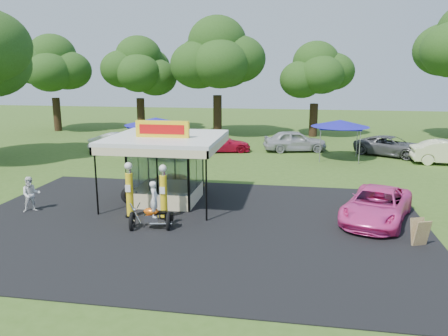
{
  "coord_description": "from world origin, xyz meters",
  "views": [
    {
      "loc": [
        4.35,
        -15.47,
        6.55
      ],
      "look_at": [
        1.07,
        4.0,
        2.1
      ],
      "focal_mm": 35.0,
      "sensor_mm": 36.0,
      "label": 1
    }
  ],
  "objects_px": {
    "bg_car_b": "(222,144)",
    "pink_sedan": "(377,205)",
    "kiosk_car": "(179,182)",
    "bg_car_a": "(119,143)",
    "motorcycle": "(153,210)",
    "gas_pump_left": "(130,191)",
    "tent_east": "(340,124)",
    "a_frame_sign": "(420,233)",
    "spectator_west": "(31,194)",
    "bg_car_c": "(295,141)",
    "tent_west": "(156,122)",
    "bg_car_d": "(391,146)",
    "gas_pump_right": "(164,193)",
    "gas_station_kiosk": "(167,168)"
  },
  "relations": [
    {
      "from": "spectator_west",
      "to": "tent_west",
      "type": "relative_size",
      "value": 0.38
    },
    {
      "from": "gas_pump_right",
      "to": "a_frame_sign",
      "type": "distance_m",
      "value": 10.58
    },
    {
      "from": "bg_car_c",
      "to": "bg_car_d",
      "type": "xyz_separation_m",
      "value": [
        7.39,
        -0.73,
        -0.1
      ]
    },
    {
      "from": "a_frame_sign",
      "to": "tent_west",
      "type": "height_order",
      "value": "tent_west"
    },
    {
      "from": "pink_sedan",
      "to": "bg_car_d",
      "type": "bearing_deg",
      "value": 96.76
    },
    {
      "from": "spectator_west",
      "to": "bg_car_a",
      "type": "height_order",
      "value": "spectator_west"
    },
    {
      "from": "motorcycle",
      "to": "tent_east",
      "type": "xyz_separation_m",
      "value": [
        8.91,
        16.42,
        1.83
      ]
    },
    {
      "from": "gas_pump_left",
      "to": "tent_west",
      "type": "bearing_deg",
      "value": 102.88
    },
    {
      "from": "gas_pump_right",
      "to": "bg_car_d",
      "type": "xyz_separation_m",
      "value": [
        13.0,
        17.14,
        -0.44
      ]
    },
    {
      "from": "bg_car_b",
      "to": "pink_sedan",
      "type": "bearing_deg",
      "value": -161.97
    },
    {
      "from": "gas_pump_right",
      "to": "tent_west",
      "type": "xyz_separation_m",
      "value": [
        -4.44,
        12.52,
        1.66
      ]
    },
    {
      "from": "bg_car_d",
      "to": "tent_east",
      "type": "height_order",
      "value": "tent_east"
    },
    {
      "from": "gas_station_kiosk",
      "to": "bg_car_c",
      "type": "xyz_separation_m",
      "value": [
        6.22,
        15.34,
        -0.92
      ]
    },
    {
      "from": "gas_station_kiosk",
      "to": "kiosk_car",
      "type": "bearing_deg",
      "value": 90.0
    },
    {
      "from": "gas_pump_left",
      "to": "a_frame_sign",
      "type": "height_order",
      "value": "gas_pump_left"
    },
    {
      "from": "gas_pump_left",
      "to": "pink_sedan",
      "type": "height_order",
      "value": "gas_pump_left"
    },
    {
      "from": "bg_car_a",
      "to": "bg_car_d",
      "type": "xyz_separation_m",
      "value": [
        21.49,
        2.05,
        -0.01
      ]
    },
    {
      "from": "a_frame_sign",
      "to": "kiosk_car",
      "type": "relative_size",
      "value": 0.37
    },
    {
      "from": "gas_pump_right",
      "to": "pink_sedan",
      "type": "distance_m",
      "value": 9.43
    },
    {
      "from": "pink_sedan",
      "to": "spectator_west",
      "type": "relative_size",
      "value": 3.1
    },
    {
      "from": "gas_station_kiosk",
      "to": "a_frame_sign",
      "type": "relative_size",
      "value": 5.13
    },
    {
      "from": "a_frame_sign",
      "to": "bg_car_b",
      "type": "xyz_separation_m",
      "value": [
        -10.72,
        18.05,
        0.14
      ]
    },
    {
      "from": "gas_station_kiosk",
      "to": "bg_car_c",
      "type": "bearing_deg",
      "value": 67.94
    },
    {
      "from": "tent_east",
      "to": "motorcycle",
      "type": "bearing_deg",
      "value": -118.47
    },
    {
      "from": "bg_car_c",
      "to": "tent_east",
      "type": "relative_size",
      "value": 1.2
    },
    {
      "from": "gas_station_kiosk",
      "to": "gas_pump_right",
      "type": "xyz_separation_m",
      "value": [
        0.61,
        -2.53,
        -0.59
      ]
    },
    {
      "from": "a_frame_sign",
      "to": "bg_car_c",
      "type": "height_order",
      "value": "bg_car_c"
    },
    {
      "from": "gas_pump_left",
      "to": "bg_car_c",
      "type": "bearing_deg",
      "value": 68.2
    },
    {
      "from": "motorcycle",
      "to": "a_frame_sign",
      "type": "height_order",
      "value": "motorcycle"
    },
    {
      "from": "motorcycle",
      "to": "pink_sedan",
      "type": "bearing_deg",
      "value": 4.73
    },
    {
      "from": "gas_pump_left",
      "to": "tent_east",
      "type": "distance_m",
      "value": 18.43
    },
    {
      "from": "gas_station_kiosk",
      "to": "bg_car_d",
      "type": "xyz_separation_m",
      "value": [
        13.61,
        14.61,
        -1.02
      ]
    },
    {
      "from": "bg_car_a",
      "to": "tent_west",
      "type": "xyz_separation_m",
      "value": [
        4.05,
        -2.57,
        2.09
      ]
    },
    {
      "from": "a_frame_sign",
      "to": "pink_sedan",
      "type": "distance_m",
      "value": 2.9
    },
    {
      "from": "a_frame_sign",
      "to": "spectator_west",
      "type": "distance_m",
      "value": 16.98
    },
    {
      "from": "bg_car_d",
      "to": "tent_east",
      "type": "distance_m",
      "value": 5.01
    },
    {
      "from": "bg_car_c",
      "to": "motorcycle",
      "type": "bearing_deg",
      "value": 150.76
    },
    {
      "from": "spectator_west",
      "to": "bg_car_b",
      "type": "bearing_deg",
      "value": 33.22
    },
    {
      "from": "gas_pump_left",
      "to": "gas_pump_right",
      "type": "height_order",
      "value": "gas_pump_left"
    },
    {
      "from": "gas_pump_right",
      "to": "a_frame_sign",
      "type": "height_order",
      "value": "gas_pump_right"
    },
    {
      "from": "gas_station_kiosk",
      "to": "spectator_west",
      "type": "relative_size",
      "value": 3.19
    },
    {
      "from": "gas_station_kiosk",
      "to": "gas_pump_left",
      "type": "xyz_separation_m",
      "value": [
        -0.96,
        -2.59,
        -0.55
      ]
    },
    {
      "from": "gas_pump_right",
      "to": "pink_sedan",
      "type": "relative_size",
      "value": 0.48
    },
    {
      "from": "tent_west",
      "to": "gas_pump_right",
      "type": "bearing_deg",
      "value": -70.48
    },
    {
      "from": "a_frame_sign",
      "to": "spectator_west",
      "type": "height_order",
      "value": "spectator_west"
    },
    {
      "from": "bg_car_b",
      "to": "bg_car_c",
      "type": "height_order",
      "value": "bg_car_c"
    },
    {
      "from": "kiosk_car",
      "to": "bg_car_a",
      "type": "distance_m",
      "value": 13.02
    },
    {
      "from": "bg_car_d",
      "to": "kiosk_car",
      "type": "bearing_deg",
      "value": 162.6
    },
    {
      "from": "motorcycle",
      "to": "bg_car_a",
      "type": "bearing_deg",
      "value": 106.17
    },
    {
      "from": "pink_sedan",
      "to": "tent_east",
      "type": "relative_size",
      "value": 1.24
    }
  ]
}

